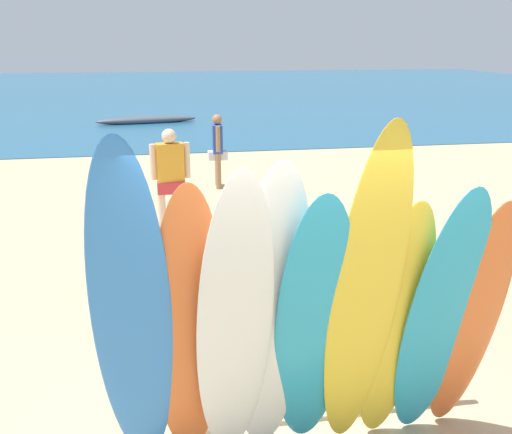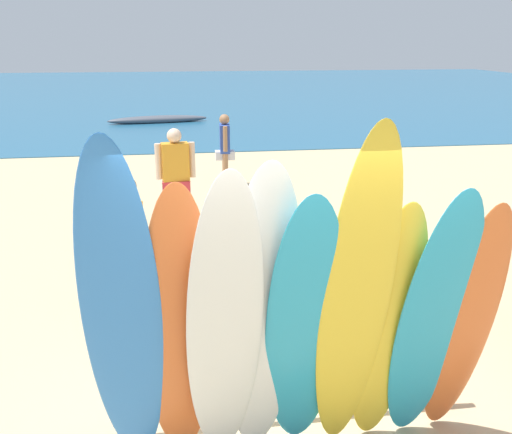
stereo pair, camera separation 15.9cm
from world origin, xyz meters
The scene contains 17 objects.
ground centered at (0.00, 14.00, 0.00)m, with size 60.00×60.00×0.00m, color tan.
ocean_water centered at (0.00, 31.80, 0.01)m, with size 60.00×40.00×0.02m, color #235B7F.
surfboard_rack centered at (0.00, 0.00, 0.47)m, with size 2.91×0.07×0.59m.
surfboard_blue_0 centered at (-1.27, -0.47, 1.32)m, with size 0.54×0.07×2.68m, color #337AD1.
surfboard_orange_1 centered at (-0.90, -0.42, 1.16)m, with size 0.51×0.06×2.35m, color orange.
surfboard_white_2 centered at (-0.59, -0.52, 1.21)m, with size 0.53×0.06×2.48m, color white.
surfboard_white_3 centered at (-0.31, -0.43, 1.22)m, with size 0.56×0.07×2.46m, color white.
surfboard_teal_4 centered at (-0.02, -0.47, 1.12)m, with size 0.55×0.06×2.30m, color #289EC6.
surfboard_yellow_5 centered at (0.32, -0.55, 1.35)m, with size 0.50×0.07×2.76m, color yellow.
surfboard_yellow_6 centered at (0.63, -0.43, 1.06)m, with size 0.50×0.08×2.15m, color yellow.
surfboard_teal_7 centered at (0.94, -0.48, 1.12)m, with size 0.55×0.06×2.29m, color #289EC6.
surfboard_orange_8 centered at (1.23, -0.44, 1.06)m, with size 0.47×0.08×2.16m, color orange.
beachgoer_by_water centered at (-0.88, 5.18, 1.00)m, with size 0.65×0.28×1.74m.
beachgoer_near_rack centered at (0.19, 7.97, 0.91)m, with size 0.41×0.60×1.58m.
beachgoer_midbeach centered at (-1.41, 1.97, 1.00)m, with size 0.45×0.62×1.73m.
beach_chair_red centered at (2.24, 1.83, 0.43)m, with size 0.67×0.82×0.81m.
distant_boat centered at (-1.48, 17.89, 0.14)m, with size 3.82×1.05×0.30m.
Camera 1 is at (-1.02, -3.91, 3.13)m, focal length 39.29 mm.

